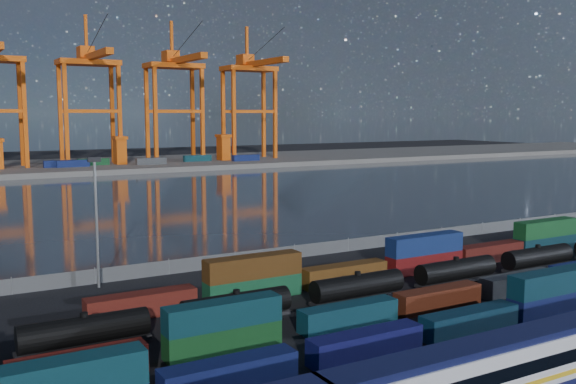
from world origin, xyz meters
TOP-DOWN VIEW (x-y plane):
  - ground at (0.00, 0.00)m, footprint 700.00×700.00m
  - harbor_water at (0.00, 105.00)m, footprint 700.00×700.00m
  - far_quay at (0.00, 210.00)m, footprint 700.00×70.00m
  - passenger_train at (-14.68, -23.07)m, footprint 78.38×3.26m
  - container_row_south at (-22.20, -9.97)m, footprint 139.51×2.33m
  - container_row_mid at (-16.29, -2.19)m, footprint 140.25×2.28m
  - container_row_north at (9.91, 11.83)m, footprint 127.99×2.45m
  - tanker_string at (-5.46, 4.18)m, footprint 136.23×2.63m
  - waterfront_fence at (-0.00, 28.00)m, footprint 160.12×0.12m
  - yard_light_mast at (-30.00, 26.00)m, footprint 1.60×0.40m
  - gantry_cranes at (-7.50, 203.40)m, footprint 198.22×44.59m
  - quay_containers at (-11.00, 195.46)m, footprint 172.58×10.99m
  - straddle_carriers at (-2.50, 200.00)m, footprint 140.00×7.00m

SIDE VIEW (x-z plane):
  - ground at x=0.00m, z-range 0.00..0.00m
  - harbor_water at x=0.00m, z-range 0.01..0.01m
  - far_quay at x=0.00m, z-range 0.00..2.00m
  - waterfront_fence at x=0.00m, z-range -0.10..2.10m
  - container_row_mid at x=-16.29m, z-range -0.84..4.01m
  - tanker_string at x=-5.46m, z-range 0.01..3.76m
  - container_row_south at x=-22.20m, z-range -0.58..4.38m
  - container_row_north at x=9.91m, z-range -0.65..4.58m
  - passenger_train at x=-14.68m, z-range 0.01..5.60m
  - quay_containers at x=-11.00m, z-range 2.00..4.60m
  - straddle_carriers at x=-2.50m, z-range 2.27..13.37m
  - yard_light_mast at x=-30.00m, z-range 1.00..17.60m
  - gantry_cranes at x=-7.50m, z-range 6.82..67.21m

